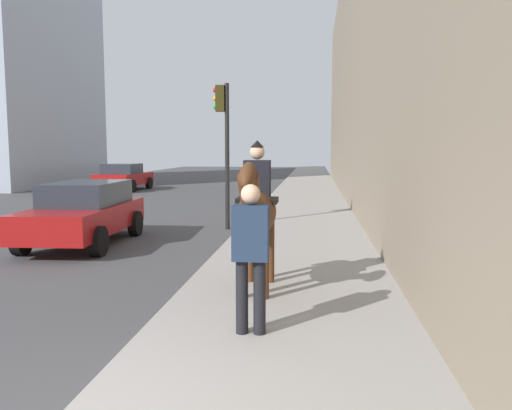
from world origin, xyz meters
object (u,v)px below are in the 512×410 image
Objects in this scene: car_near_lane at (124,177)px; traffic_light_near_curb at (224,133)px; mounted_horse_near at (256,210)px; car_mid_lane at (85,212)px; pedestrian_greeting at (251,249)px.

traffic_light_near_curb reaches higher than car_near_lane.
mounted_horse_near is 0.53× the size of car_mid_lane.
mounted_horse_near reaches higher than pedestrian_greeting.
car_mid_lane is at bearing 132.10° from traffic_light_near_curb.
car_mid_lane is at bearing -130.83° from mounted_horse_near.
car_near_lane is 15.82m from car_mid_lane.
mounted_horse_near is 0.56× the size of car_near_lane.
traffic_light_near_curb is (8.17, 1.75, 1.55)m from pedestrian_greeting.
car_mid_lane is (-15.06, -4.85, 0.02)m from car_near_lane.
pedestrian_greeting reaches higher than car_mid_lane.
mounted_horse_near is at bearing -151.75° from car_near_lane.
pedestrian_greeting is 0.43× the size of traffic_light_near_curb.
car_near_lane and car_mid_lane have the same top height.
mounted_horse_near reaches higher than car_mid_lane.
car_mid_lane is 1.05× the size of traffic_light_near_curb.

